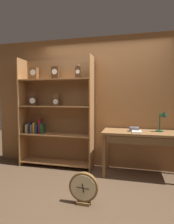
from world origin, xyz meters
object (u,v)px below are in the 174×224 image
Objects in this scene: workbench at (145,137)px; desk_lamp at (163,118)px; bookshelf at (55,113)px; toolbox_small at (134,129)px; open_repair_manual at (137,132)px; round_clock_large at (84,188)px.

workbench is 3.71× the size of desk_lamp.
bookshelf is 13.61× the size of toolbox_small.
round_clock_large is at bearing -128.64° from open_repair_manual.
toolbox_small is 0.11m from open_repair_manual.
bookshelf is 9.96× the size of open_repair_manual.
bookshelf reaches higher than toolbox_small.
workbench is 6.65× the size of open_repair_manual.
desk_lamp reaches higher than open_repair_manual.
round_clock_large is (0.94, -1.25, -0.88)m from bookshelf.
toolbox_small is 1.41m from round_clock_large.
round_clock_large is at bearing -53.19° from bookshelf.
desk_lamp is at bearing 5.21° from toolbox_small.
desk_lamp reaches higher than round_clock_large.
desk_lamp is 1.79× the size of open_repair_manual.
desk_lamp is at bearing -3.16° from bookshelf.
toolbox_small is (-0.48, -0.04, -0.21)m from desk_lamp.
desk_lamp is 2.45× the size of toolbox_small.
workbench is 1.44m from round_clock_large.
toolbox_small is 0.38× the size of round_clock_large.
toolbox_small is (1.58, -0.16, -0.25)m from bookshelf.
workbench is at bearing -168.16° from desk_lamp.
open_repair_manual is 0.51× the size of round_clock_large.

